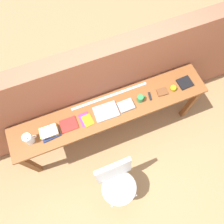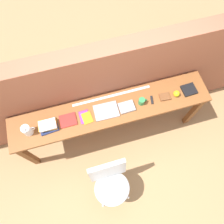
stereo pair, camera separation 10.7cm
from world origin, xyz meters
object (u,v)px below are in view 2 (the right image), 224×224
at_px(pamphlet_pile_colourful, 85,117).
at_px(leather_journal_brown, 165,97).
at_px(chair_white_moulded, 110,182).
at_px(multitool_folded, 152,100).
at_px(magazine_cycling, 68,120).
at_px(book_stack_leftmost, 48,126).
at_px(book_repair_rightmost, 189,90).
at_px(sports_ball_small, 177,94).
at_px(mug, 142,101).
at_px(book_open_centre, 106,111).
at_px(pitcher_white, 27,130).

bearing_deg(pamphlet_pile_colourful, leather_journal_brown, -0.34).
xyz_separation_m(chair_white_moulded, pamphlet_pile_colourful, (-0.10, 0.77, 0.36)).
xyz_separation_m(chair_white_moulded, leather_journal_brown, (0.92, 0.77, 0.37)).
distance_m(multitool_folded, leather_journal_brown, 0.17).
bearing_deg(magazine_cycling, book_stack_leftmost, -176.58).
bearing_deg(book_repair_rightmost, multitool_folded, 178.34).
distance_m(chair_white_moulded, sports_ball_small, 1.36).
xyz_separation_m(mug, book_repair_rightmost, (0.63, 0.01, -0.03)).
bearing_deg(mug, sports_ball_small, -1.91).
height_order(pamphlet_pile_colourful, sports_ball_small, sports_ball_small).
relative_size(book_open_centre, mug, 2.64).
distance_m(pamphlet_pile_colourful, book_open_centre, 0.26).
relative_size(multitool_folded, sports_ball_small, 1.41).
height_order(book_open_centre, multitool_folded, book_open_centre).
height_order(pitcher_white, leather_journal_brown, pitcher_white).
height_order(pamphlet_pile_colourful, mug, mug).
relative_size(book_stack_leftmost, book_open_centre, 0.78).
distance_m(book_stack_leftmost, magazine_cycling, 0.24).
relative_size(chair_white_moulded, book_open_centre, 3.07).
xyz_separation_m(leather_journal_brown, book_repair_rightmost, (0.33, 0.01, 0.00)).
bearing_deg(pitcher_white, magazine_cycling, 2.89).
xyz_separation_m(pitcher_white, book_open_centre, (0.93, 0.02, -0.07)).
bearing_deg(pamphlet_pile_colourful, book_stack_leftmost, 179.94).
height_order(book_open_centre, book_repair_rightmost, book_repair_rightmost).
relative_size(pamphlet_pile_colourful, book_repair_rightmost, 1.13).
bearing_deg(leather_journal_brown, mug, -175.82).
height_order(pitcher_white, multitool_folded, pitcher_white).
distance_m(multitool_folded, book_repair_rightmost, 0.50).
xyz_separation_m(book_stack_leftmost, magazine_cycling, (0.23, 0.01, -0.03)).
bearing_deg(book_stack_leftmost, mug, -0.12).
relative_size(pamphlet_pile_colourful, leather_journal_brown, 1.50).
relative_size(book_stack_leftmost, leather_journal_brown, 1.74).
relative_size(magazine_cycling, leather_journal_brown, 1.51).
distance_m(book_stack_leftmost, leather_journal_brown, 1.45).
distance_m(magazine_cycling, mug, 0.92).
relative_size(book_open_centre, sports_ball_small, 3.72).
xyz_separation_m(pamphlet_pile_colourful, book_repair_rightmost, (1.34, 0.00, 0.01)).
distance_m(leather_journal_brown, sports_ball_small, 0.15).
bearing_deg(chair_white_moulded, mug, 51.45).
bearing_deg(book_repair_rightmost, sports_ball_small, -175.95).
bearing_deg(book_repair_rightmost, book_stack_leftmost, 177.71).
bearing_deg(mug, leather_journal_brown, -0.76).
relative_size(chair_white_moulded, book_stack_leftmost, 3.94).
bearing_deg(chair_white_moulded, magazine_cycling, 111.06).
distance_m(mug, multitool_folded, 0.14).
distance_m(book_open_centre, book_repair_rightmost, 1.08).
height_order(chair_white_moulded, book_repair_rightmost, book_repair_rightmost).
height_order(pitcher_white, sports_ball_small, pitcher_white).
bearing_deg(mug, book_open_centre, 178.88).
height_order(pitcher_white, book_open_centre, pitcher_white).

